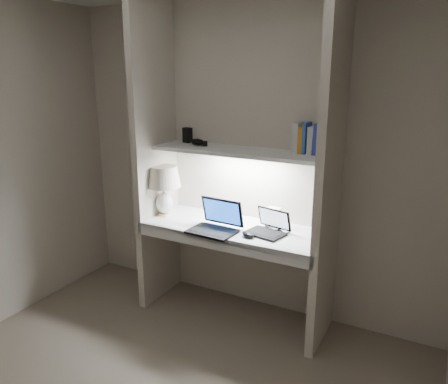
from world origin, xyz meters
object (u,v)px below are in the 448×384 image
Objects in this scene: table_lamp at (164,182)px; book_row at (309,139)px; laptop_netbook at (268,228)px; speaker at (273,217)px; laptop_main at (216,224)px.

book_row is (1.15, 0.22, 0.42)m from table_lamp.
laptop_netbook is (0.94, 0.01, -0.24)m from table_lamp.
book_row is at bearing 10.79° from table_lamp.
laptop_netbook reaches higher than speaker.
laptop_main is at bearing -149.81° from book_row.
speaker is 0.67m from book_row.
book_row is at bearing 8.94° from speaker.
laptop_main is at bearing -142.01° from speaker.
book_row is (0.24, 0.05, 0.63)m from speaker.
table_lamp is 1.15× the size of laptop_main.
laptop_netbook is at bearing 0.72° from table_lamp.
laptop_main is at bearing -147.84° from laptop_netbook.
table_lamp reaches higher than speaker.
laptop_main is 0.94m from book_row.
laptop_main reaches higher than speaker.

